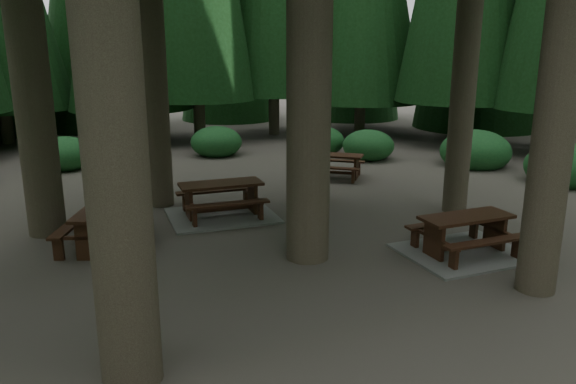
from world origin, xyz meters
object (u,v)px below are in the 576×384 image
object	(u,v)px
picnic_table_c	(222,205)
picnic_table_d	(335,162)
picnic_table_a	(465,241)
picnic_table_b	(103,220)

from	to	relation	value
picnic_table_c	picnic_table_d	xyz separation A→B (m)	(4.29, 2.92, 0.19)
picnic_table_a	picnic_table_d	distance (m)	7.02
picnic_table_b	picnic_table_c	bearing A→B (deg)	-47.14
picnic_table_b	picnic_table_d	xyz separation A→B (m)	(7.08, 4.17, -0.07)
picnic_table_d	picnic_table_a	bearing A→B (deg)	-56.89
picnic_table_c	picnic_table_d	bearing A→B (deg)	33.40
picnic_table_a	picnic_table_d	size ratio (longest dim) A/B	1.13
picnic_table_c	picnic_table_b	bearing A→B (deg)	-156.81
picnic_table_b	picnic_table_c	size ratio (longest dim) A/B	0.92
picnic_table_d	picnic_table_c	bearing A→B (deg)	-111.02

